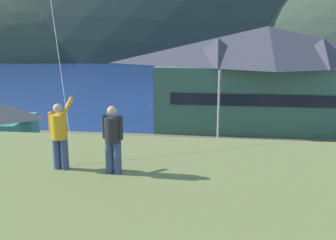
% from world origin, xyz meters
% --- Properties ---
extents(ground_plane, '(600.00, 600.00, 0.00)m').
position_xyz_m(ground_plane, '(0.00, 0.00, 0.00)').
color(ground_plane, '#66604C').
extents(parking_lot_pad, '(40.00, 20.00, 0.10)m').
position_xyz_m(parking_lot_pad, '(0.00, 5.00, 0.05)').
color(parking_lot_pad, gray).
rests_on(parking_lot_pad, ground).
extents(bay_water, '(360.00, 84.00, 0.03)m').
position_xyz_m(bay_water, '(0.00, 60.00, 0.01)').
color(bay_water, navy).
rests_on(bay_water, ground).
extents(far_hill_east_peak, '(148.84, 64.27, 92.99)m').
position_xyz_m(far_hill_east_peak, '(-21.81, 120.37, 0.00)').
color(far_hill_east_peak, '#2D3D33').
rests_on(far_hill_east_peak, ground).
extents(harbor_lodge, '(22.94, 9.25, 10.14)m').
position_xyz_m(harbor_lodge, '(8.18, 22.00, 5.39)').
color(harbor_lodge, '#38604C').
rests_on(harbor_lodge, ground).
extents(wharf_dock, '(3.20, 14.40, 0.70)m').
position_xyz_m(wharf_dock, '(1.15, 34.47, 0.35)').
color(wharf_dock, '#70604C').
rests_on(wharf_dock, ground).
extents(moored_boat_wharfside, '(2.16, 5.86, 2.16)m').
position_xyz_m(moored_boat_wharfside, '(-2.09, 35.75, 0.72)').
color(moored_boat_wharfside, navy).
rests_on(moored_boat_wharfside, ground).
extents(moored_boat_outer_mooring, '(3.31, 7.93, 2.16)m').
position_xyz_m(moored_boat_outer_mooring, '(4.73, 33.26, 0.72)').
color(moored_boat_outer_mooring, silver).
rests_on(moored_boat_outer_mooring, ground).
extents(moored_boat_inner_slip, '(2.94, 8.56, 2.16)m').
position_xyz_m(moored_boat_inner_slip, '(-2.58, 34.63, 0.72)').
color(moored_boat_inner_slip, silver).
rests_on(moored_boat_inner_slip, ground).
extents(parked_car_lone_by_shed, '(4.35, 2.37, 1.82)m').
position_xyz_m(parked_car_lone_by_shed, '(5.75, 6.19, 1.06)').
color(parked_car_lone_by_shed, navy).
rests_on(parked_car_lone_by_shed, parking_lot_pad).
extents(parked_car_mid_row_center, '(4.22, 2.09, 1.82)m').
position_xyz_m(parked_car_mid_row_center, '(-6.92, 0.57, 1.06)').
color(parked_car_mid_row_center, red).
rests_on(parked_car_mid_row_center, parking_lot_pad).
extents(parked_car_mid_row_near, '(4.34, 2.34, 1.82)m').
position_xyz_m(parked_car_mid_row_near, '(-6.21, 6.51, 1.06)').
color(parked_car_mid_row_near, slate).
rests_on(parked_car_mid_row_near, parking_lot_pad).
extents(parked_car_front_row_silver, '(4.27, 2.20, 1.82)m').
position_xyz_m(parked_car_front_row_silver, '(3.41, -0.43, 1.06)').
color(parked_car_front_row_silver, red).
rests_on(parked_car_front_row_silver, parking_lot_pad).
extents(parking_light_pole, '(0.24, 0.78, 6.86)m').
position_xyz_m(parking_light_pole, '(3.40, 10.56, 4.07)').
color(parking_light_pole, '#ADADB2').
rests_on(parking_light_pole, parking_lot_pad).
extents(person_kite_flyer, '(0.56, 0.64, 1.86)m').
position_xyz_m(person_kite_flyer, '(-0.92, -8.94, 7.41)').
color(person_kite_flyer, '#384770').
rests_on(person_kite_flyer, grassy_hill_foreground).
extents(person_companion, '(0.55, 0.40, 1.74)m').
position_xyz_m(person_companion, '(0.53, -9.09, 7.40)').
color(person_companion, '#384770').
rests_on(person_companion, grassy_hill_foreground).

